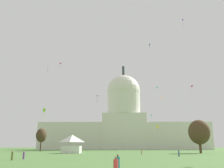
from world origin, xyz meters
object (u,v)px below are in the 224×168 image
at_px(tree_west_near, 41,135).
at_px(kite_black_mid, 97,97).
at_px(kite_pink_high, 48,67).
at_px(kite_cyan_high, 157,87).
at_px(person_olive_deep_crowd, 12,156).
at_px(kite_orange_mid, 162,99).
at_px(kite_red_mid, 192,86).
at_px(person_tan_lawn_far_left, 142,152).
at_px(person_denim_near_tent, 179,153).
at_px(event_tent, 72,144).
at_px(capitol_building, 124,124).
at_px(kite_blue_high, 150,45).
at_px(kite_yellow_low, 158,127).
at_px(kite_violet_high, 183,21).
at_px(kite_magenta_high, 60,64).
at_px(kite_cyan_mid, 151,115).
at_px(kite_lime_low, 44,110).
at_px(kite_green_high, 176,90).
at_px(tree_east_far, 199,132).
at_px(person_purple_mid_right, 24,155).
at_px(kite_white_low, 65,134).
at_px(person_teal_near_tree_west, 118,163).
at_px(person_red_back_center, 116,167).

height_order(tree_west_near, kite_black_mid, kite_black_mid).
bearing_deg(kite_pink_high, kite_cyan_high, 130.84).
distance_m(person_olive_deep_crowd, kite_pink_high, 96.96).
bearing_deg(kite_pink_high, kite_black_mid, 163.35).
xyz_separation_m(kite_orange_mid, kite_red_mid, (17.50, 17.45, 9.37)).
bearing_deg(kite_black_mid, kite_cyan_high, -16.55).
height_order(person_tan_lawn_far_left, kite_black_mid, kite_black_mid).
xyz_separation_m(tree_west_near, person_denim_near_tent, (50.88, -55.64, -6.51)).
distance_m(event_tent, kite_orange_mid, 37.83).
distance_m(capitol_building, kite_black_mid, 33.23).
bearing_deg(kite_blue_high, kite_orange_mid, 23.84).
relative_size(tree_west_near, kite_yellow_low, 2.99).
xyz_separation_m(capitol_building, event_tent, (-20.99, -87.90, -14.68)).
bearing_deg(kite_violet_high, kite_red_mid, 152.22).
xyz_separation_m(event_tent, person_olive_deep_crowd, (-2.99, -43.01, -2.52)).
xyz_separation_m(person_denim_near_tent, kite_magenta_high, (-50.86, 85.34, 52.68)).
bearing_deg(kite_black_mid, kite_yellow_low, -57.22).
distance_m(event_tent, kite_magenta_high, 80.04).
xyz_separation_m(kite_violet_high, kite_cyan_mid, (-9.23, 50.68, -37.43)).
bearing_deg(capitol_building, kite_red_mid, -65.27).
bearing_deg(tree_west_near, capitol_building, 55.02).
height_order(kite_blue_high, kite_lime_low, kite_blue_high).
bearing_deg(kite_green_high, kite_orange_mid, -5.90).
height_order(tree_east_far, kite_yellow_low, tree_east_far).
relative_size(person_purple_mid_right, kite_white_low, 0.36).
height_order(tree_west_near, kite_pink_high, kite_pink_high).
bearing_deg(person_tan_lawn_far_left, person_purple_mid_right, -136.41).
height_order(kite_red_mid, kite_magenta_high, kite_magenta_high).
xyz_separation_m(tree_west_near, kite_cyan_high, (59.49, 21.12, 28.17)).
xyz_separation_m(person_teal_near_tree_west, kite_red_mid, (35.01, 84.62, 28.78)).
bearing_deg(tree_west_near, kite_black_mid, 55.68).
xyz_separation_m(tree_west_near, kite_green_high, (73.82, 36.39, 29.73)).
distance_m(event_tent, person_denim_near_tent, 40.66).
relative_size(tree_east_far, person_teal_near_tree_west, 7.02).
bearing_deg(kite_magenta_high, person_tan_lawn_far_left, -95.06).
bearing_deg(person_olive_deep_crowd, kite_violet_high, -2.43).
xyz_separation_m(kite_lime_low, kite_violet_high, (55.30, 22.03, 44.59)).
relative_size(kite_green_high, kite_red_mid, 0.43).
bearing_deg(kite_orange_mid, tree_east_far, -24.24).
distance_m(capitol_building, tree_east_far, 91.37).
bearing_deg(person_teal_near_tree_west, person_denim_near_tent, 97.58).
bearing_deg(kite_cyan_high, event_tent, 76.22).
distance_m(tree_west_near, person_red_back_center, 101.98).
bearing_deg(kite_cyan_mid, kite_orange_mid, 62.93).
bearing_deg(capitol_building, person_teal_near_tree_west, -91.95).
bearing_deg(kite_yellow_low, kite_lime_low, 118.23).
height_order(event_tent, person_denim_near_tent, event_tent).
relative_size(capitol_building, tree_east_far, 10.14).
height_order(capitol_building, kite_blue_high, capitol_building).
relative_size(person_red_back_center, kite_blue_high, 0.59).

